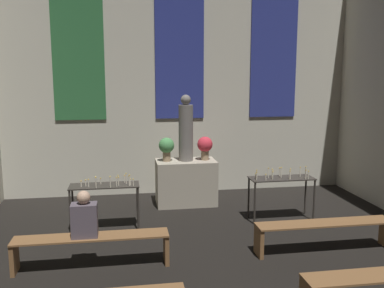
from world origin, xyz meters
TOP-DOWN VIEW (x-y plane):
  - wall_back at (0.00, 10.20)m, footprint 8.09×0.16m
  - altar at (0.00, 9.19)m, footprint 1.25×0.71m
  - statue at (0.00, 9.19)m, footprint 0.30×0.30m
  - flower_vase_left at (-0.41, 9.19)m, footprint 0.32×0.32m
  - flower_vase_right at (0.41, 9.19)m, footprint 0.32×0.32m
  - candle_rack_left at (-1.63, 7.94)m, footprint 1.21×0.45m
  - candle_rack_right at (1.64, 7.94)m, footprint 1.21×0.45m
  - pew_back_left at (-1.77, 6.41)m, footprint 2.18×0.36m
  - pew_back_right at (1.77, 6.41)m, footprint 2.18×0.36m
  - person_seated at (-1.86, 6.41)m, footprint 0.36×0.24m

SIDE VIEW (x-z plane):
  - pew_back_left at x=-1.77m, z-range 0.11..0.58m
  - pew_back_right at x=1.77m, z-range 0.11..0.58m
  - altar at x=0.00m, z-range 0.00..0.94m
  - candle_rack_left at x=-1.63m, z-range 0.20..1.21m
  - candle_rack_right at x=1.64m, z-range 0.20..1.21m
  - person_seated at x=-1.86m, z-range 0.42..1.09m
  - flower_vase_left at x=-0.41m, z-range 1.00..1.49m
  - flower_vase_right at x=0.41m, z-range 1.00..1.49m
  - statue at x=0.00m, z-range 0.89..2.27m
  - wall_back at x=0.00m, z-range 0.03..5.47m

